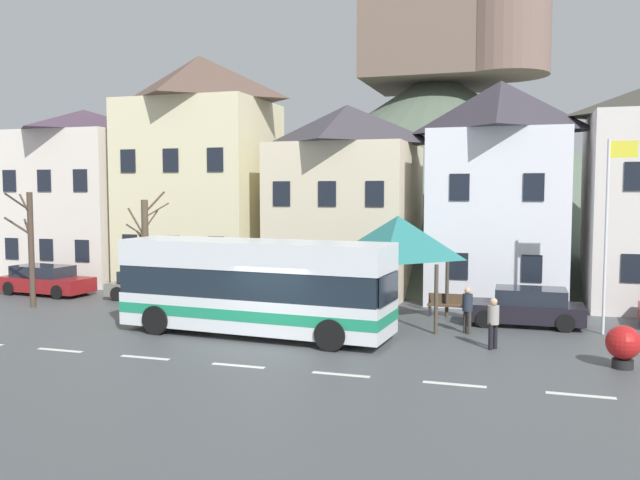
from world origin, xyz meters
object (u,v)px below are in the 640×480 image
(pedestrian_01, at_px, (467,306))
(flagpole, at_px, (609,221))
(parked_car_01, at_px, (526,307))
(public_bench, at_px, (448,304))
(parked_car_03, at_px, (152,285))
(bus_shelter, at_px, (398,237))
(bare_tree_00, at_px, (30,246))
(townhouse_01, at_px, (201,172))
(townhouse_03, at_px, (499,191))
(pedestrian_00, at_px, (493,320))
(bare_tree_01, at_px, (145,253))
(townhouse_02, at_px, (347,199))
(transit_bus, at_px, (255,288))
(hilltop_castle, at_px, (436,158))
(townhouse_00, at_px, (86,195))
(parked_car_02, at_px, (46,280))
(harbour_buoy, at_px, (623,344))

(pedestrian_01, distance_m, flagpole, 5.55)
(parked_car_01, relative_size, flagpole, 0.62)
(public_bench, bearing_deg, parked_car_03, 179.36)
(bus_shelter, height_order, bare_tree_00, bare_tree_00)
(townhouse_01, height_order, townhouse_03, townhouse_01)
(pedestrian_00, relative_size, pedestrian_01, 1.01)
(parked_car_03, height_order, bare_tree_01, bare_tree_01)
(townhouse_02, relative_size, parked_car_03, 2.20)
(townhouse_03, distance_m, transit_bus, 13.18)
(transit_bus, relative_size, bus_shelter, 2.40)
(bare_tree_00, bearing_deg, townhouse_01, 63.88)
(hilltop_castle, height_order, bare_tree_00, hilltop_castle)
(townhouse_01, xyz_separation_m, townhouse_02, (7.68, 0.33, -1.36))
(pedestrian_00, bearing_deg, bare_tree_00, 174.55)
(townhouse_00, relative_size, bare_tree_00, 1.92)
(transit_bus, distance_m, flagpole, 12.22)
(townhouse_02, xyz_separation_m, pedestrian_00, (7.40, -10.06, -3.59))
(transit_bus, height_order, bus_shelter, bus_shelter)
(bus_shelter, xyz_separation_m, parked_car_01, (4.61, 0.76, -2.51))
(public_bench, bearing_deg, hilltop_castle, 98.53)
(townhouse_02, relative_size, transit_bus, 0.94)
(pedestrian_01, distance_m, bare_tree_01, 12.86)
(public_bench, xyz_separation_m, bare_tree_00, (-17.04, -3.16, 2.13))
(townhouse_00, relative_size, parked_car_01, 2.25)
(transit_bus, xyz_separation_m, parked_car_02, (-12.90, 5.13, -0.95))
(bus_shelter, xyz_separation_m, flagpole, (7.22, 0.02, 0.70))
(townhouse_01, xyz_separation_m, parked_car_03, (-0.13, -4.61, -5.23))
(parked_car_01, bearing_deg, transit_bus, 25.73)
(bare_tree_00, bearing_deg, bus_shelter, 5.57)
(parked_car_03, xyz_separation_m, harbour_buoy, (18.76, -6.31, 0.04))
(townhouse_03, distance_m, bus_shelter, 7.62)
(parked_car_02, bearing_deg, parked_car_03, 8.77)
(pedestrian_00, xyz_separation_m, bare_tree_01, (-13.73, 2.29, 1.49))
(townhouse_03, bearing_deg, bare_tree_01, -150.43)
(townhouse_01, relative_size, townhouse_02, 1.30)
(pedestrian_00, relative_size, bare_tree_00, 0.33)
(bus_shelter, bearing_deg, public_bench, 44.35)
(bus_shelter, distance_m, parked_car_02, 17.35)
(townhouse_03, xyz_separation_m, hilltop_castle, (-5.41, 20.14, 2.45))
(townhouse_02, bearing_deg, bare_tree_01, -129.17)
(townhouse_02, distance_m, hilltop_castle, 20.28)
(townhouse_03, distance_m, bare_tree_00, 20.50)
(townhouse_02, xyz_separation_m, parked_car_01, (8.38, -6.00, -3.84))
(public_bench, xyz_separation_m, bare_tree_01, (-11.81, -2.68, 1.94))
(transit_bus, distance_m, bus_shelter, 5.79)
(bare_tree_00, bearing_deg, flagpole, 3.85)
(bus_shelter, bearing_deg, townhouse_02, 119.18)
(bus_shelter, bearing_deg, townhouse_03, 63.16)
(townhouse_03, xyz_separation_m, parked_car_03, (-14.94, -4.81, -4.26))
(flagpole, bearing_deg, townhouse_01, 161.07)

